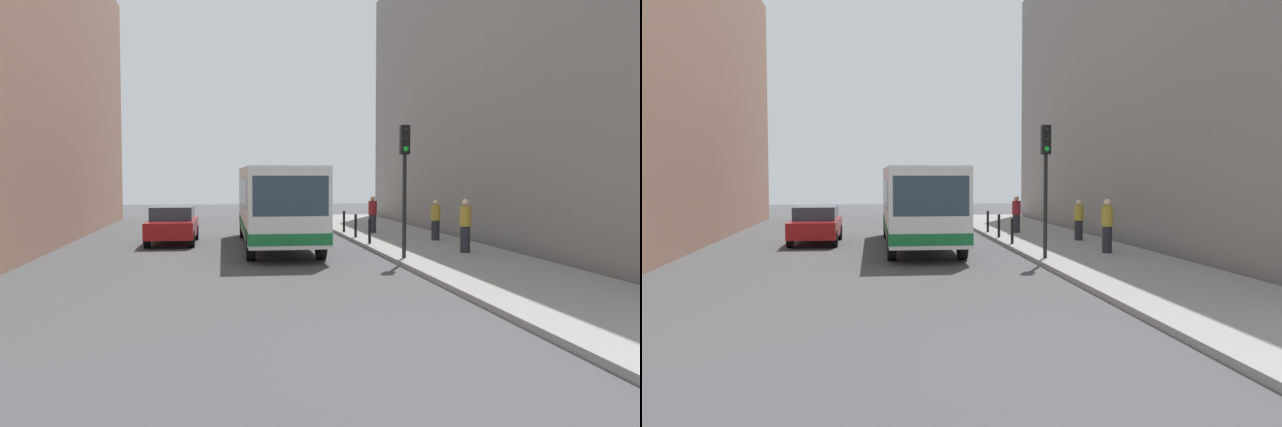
% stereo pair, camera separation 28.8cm
% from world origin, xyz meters
% --- Properties ---
extents(ground_plane, '(80.00, 80.00, 0.00)m').
position_xyz_m(ground_plane, '(0.00, 0.00, 0.00)').
color(ground_plane, '#424244').
extents(sidewalk, '(4.40, 40.00, 0.15)m').
position_xyz_m(sidewalk, '(5.40, 0.00, 0.07)').
color(sidewalk, gray).
rests_on(sidewalk, ground).
extents(building_right, '(7.00, 32.00, 13.77)m').
position_xyz_m(building_right, '(11.50, 4.00, 6.88)').
color(building_right, gray).
rests_on(building_right, ground).
extents(bus, '(2.60, 11.04, 3.00)m').
position_xyz_m(bus, '(0.01, 2.52, 1.73)').
color(bus, white).
rests_on(bus, ground).
extents(car_beside_bus, '(1.91, 4.43, 1.48)m').
position_xyz_m(car_beside_bus, '(-3.94, 4.30, 0.78)').
color(car_beside_bus, maroon).
rests_on(car_beside_bus, ground).
extents(traffic_light, '(0.28, 0.33, 4.10)m').
position_xyz_m(traffic_light, '(3.55, -2.67, 3.01)').
color(traffic_light, black).
rests_on(traffic_light, sidewalk).
extents(bollard_near, '(0.11, 0.11, 0.95)m').
position_xyz_m(bollard_near, '(3.45, 1.71, 0.62)').
color(bollard_near, black).
rests_on(bollard_near, sidewalk).
extents(bollard_mid, '(0.11, 0.11, 0.95)m').
position_xyz_m(bollard_mid, '(3.45, 4.31, 0.62)').
color(bollard_mid, black).
rests_on(bollard_mid, sidewalk).
extents(bollard_far, '(0.11, 0.11, 0.95)m').
position_xyz_m(bollard_far, '(3.45, 6.91, 0.62)').
color(bollard_far, black).
rests_on(bollard_far, sidewalk).
extents(pedestrian_near_signal, '(0.38, 0.38, 1.79)m').
position_xyz_m(pedestrian_near_signal, '(5.93, -1.62, 1.05)').
color(pedestrian_near_signal, '#26262D').
rests_on(pedestrian_near_signal, sidewalk).
extents(pedestrian_mid_sidewalk, '(0.38, 0.38, 1.60)m').
position_xyz_m(pedestrian_mid_sidewalk, '(6.32, 2.64, 0.94)').
color(pedestrian_mid_sidewalk, '#26262D').
rests_on(pedestrian_mid_sidewalk, sidewalk).
extents(pedestrian_far_sidewalk, '(0.38, 0.38, 1.64)m').
position_xyz_m(pedestrian_far_sidewalk, '(4.65, 6.38, 0.96)').
color(pedestrian_far_sidewalk, '#26262D').
rests_on(pedestrian_far_sidewalk, sidewalk).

